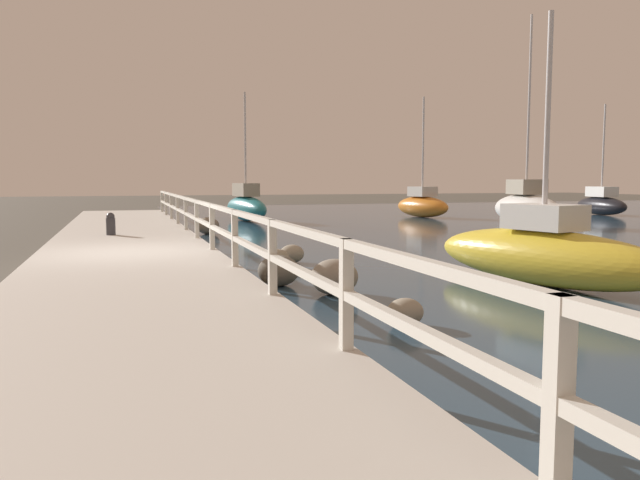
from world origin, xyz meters
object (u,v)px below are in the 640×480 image
object	(u,v)px
sailboat_orange	(422,205)
sailboat_yellow	(543,254)
sailboat_white	(526,207)
sailboat_black	(601,203)
mooring_bollard	(111,224)
sailboat_teal	(246,206)

from	to	relation	value
sailboat_orange	sailboat_yellow	xyz separation A→B (m)	(-6.96, -18.05, -0.05)
sailboat_white	sailboat_yellow	world-z (taller)	sailboat_white
sailboat_white	sailboat_black	xyz separation A→B (m)	(8.18, 5.05, -0.13)
mooring_bollard	sailboat_teal	xyz separation A→B (m)	(5.46, 9.52, 0.02)
sailboat_teal	sailboat_yellow	distance (m)	18.04
mooring_bollard	sailboat_teal	bearing A→B (deg)	60.17
sailboat_white	sailboat_orange	size ratio (longest dim) A/B	1.42
sailboat_yellow	sailboat_black	distance (m)	23.70
mooring_bollard	sailboat_black	size ratio (longest dim) A/B	0.11
mooring_bollard	sailboat_orange	size ratio (longest dim) A/B	0.10
sailboat_white	sailboat_black	world-z (taller)	sailboat_white
sailboat_orange	sailboat_yellow	distance (m)	19.34
sailboat_orange	sailboat_white	bearing A→B (deg)	-85.85
sailboat_white	sailboat_yellow	size ratio (longest dim) A/B	1.67
sailboat_white	sailboat_black	bearing A→B (deg)	42.75
sailboat_teal	sailboat_black	bearing A→B (deg)	-9.06
sailboat_yellow	sailboat_black	bearing A→B (deg)	32.13
sailboat_orange	sailboat_black	xyz separation A→B (m)	(9.56, -1.04, -0.01)
sailboat_white	sailboat_teal	distance (m)	11.61
sailboat_teal	sailboat_black	size ratio (longest dim) A/B	0.99
mooring_bollard	sailboat_white	xyz separation A→B (m)	(15.38, 3.51, 0.09)
sailboat_black	sailboat_teal	bearing A→B (deg)	-172.45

